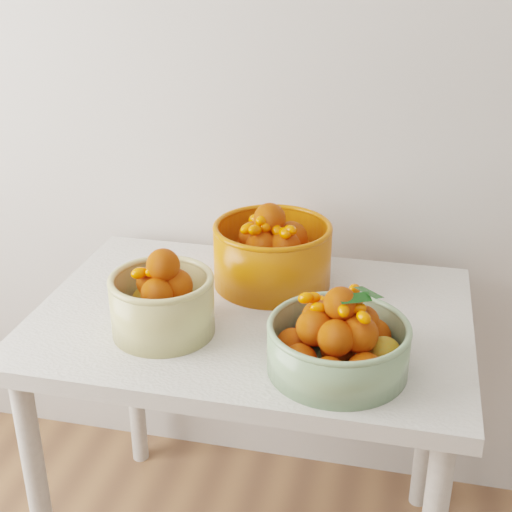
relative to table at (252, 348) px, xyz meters
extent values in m
cube|color=beige|center=(0.30, 0.40, 0.70)|extent=(4.00, 0.04, 2.70)
cube|color=silver|center=(0.00, 0.00, 0.08)|extent=(1.00, 0.70, 0.04)
cylinder|color=silver|center=(-0.44, -0.29, -0.30)|extent=(0.05, 0.05, 0.71)
cylinder|color=silver|center=(-0.44, 0.29, -0.30)|extent=(0.05, 0.05, 0.71)
cylinder|color=silver|center=(0.44, 0.29, -0.30)|extent=(0.05, 0.05, 0.71)
cylinder|color=tan|center=(-0.17, -0.12, 0.16)|extent=(0.26, 0.26, 0.13)
torus|color=tan|center=(-0.17, -0.12, 0.22)|extent=(0.27, 0.27, 0.02)
sphere|color=#D1660C|center=(-0.11, -0.12, 0.15)|extent=(0.07, 0.07, 0.07)
sphere|color=#D1660C|center=(-0.15, -0.07, 0.15)|extent=(0.08, 0.08, 0.08)
sphere|color=#D1660C|center=(-0.22, -0.09, 0.15)|extent=(0.07, 0.07, 0.07)
sphere|color=#D23B03|center=(-0.22, -0.16, 0.15)|extent=(0.08, 0.08, 0.08)
sphere|color=#D23B03|center=(-0.16, -0.18, 0.15)|extent=(0.08, 0.08, 0.08)
sphere|color=#D23B03|center=(-0.17, -0.12, 0.15)|extent=(0.07, 0.07, 0.07)
sphere|color=#D23B03|center=(-0.14, -0.11, 0.21)|extent=(0.07, 0.07, 0.07)
sphere|color=#D23B03|center=(-0.20, -0.11, 0.21)|extent=(0.07, 0.07, 0.07)
sphere|color=#D23B03|center=(-0.17, -0.16, 0.21)|extent=(0.07, 0.07, 0.07)
sphere|color=#D23B03|center=(-0.17, -0.12, 0.26)|extent=(0.07, 0.07, 0.07)
ellipsoid|color=#FF5100|center=(-0.21, -0.14, 0.24)|extent=(0.05, 0.04, 0.04)
ellipsoid|color=#FF5100|center=(-0.17, -0.12, 0.26)|extent=(0.05, 0.04, 0.04)
ellipsoid|color=#FF5100|center=(-0.16, -0.12, 0.26)|extent=(0.05, 0.04, 0.04)
ellipsoid|color=#FF5100|center=(-0.18, -0.13, 0.25)|extent=(0.05, 0.05, 0.03)
ellipsoid|color=#FF5100|center=(-0.19, -0.10, 0.26)|extent=(0.04, 0.05, 0.04)
cylinder|color=gray|center=(0.22, -0.19, 0.15)|extent=(0.30, 0.30, 0.10)
torus|color=gray|center=(0.22, -0.19, 0.20)|extent=(0.30, 0.30, 0.01)
sphere|color=#D1660C|center=(0.31, -0.19, 0.14)|extent=(0.07, 0.07, 0.07)
sphere|color=#D23B03|center=(0.28, -0.12, 0.14)|extent=(0.08, 0.08, 0.08)
sphere|color=#D23B03|center=(0.23, -0.10, 0.14)|extent=(0.07, 0.07, 0.07)
sphere|color=#D23B03|center=(0.16, -0.12, 0.14)|extent=(0.07, 0.07, 0.07)
sphere|color=#D23B03|center=(0.13, -0.19, 0.14)|extent=(0.07, 0.07, 0.07)
sphere|color=#D23B03|center=(0.15, -0.25, 0.14)|extent=(0.07, 0.07, 0.07)
sphere|color=#D23B03|center=(0.22, -0.28, 0.14)|extent=(0.07, 0.07, 0.07)
sphere|color=#D23B03|center=(0.28, -0.26, 0.14)|extent=(0.07, 0.07, 0.07)
sphere|color=#D23B03|center=(0.22, -0.19, 0.14)|extent=(0.07, 0.07, 0.07)
sphere|color=#D23B03|center=(0.26, -0.16, 0.20)|extent=(0.07, 0.07, 0.07)
sphere|color=#D23B03|center=(0.22, -0.14, 0.20)|extent=(0.07, 0.07, 0.07)
sphere|color=#D23B03|center=(0.18, -0.16, 0.20)|extent=(0.07, 0.07, 0.07)
sphere|color=#D23B03|center=(0.18, -0.21, 0.20)|extent=(0.07, 0.07, 0.07)
sphere|color=#D23B03|center=(0.22, -0.24, 0.20)|extent=(0.07, 0.07, 0.07)
sphere|color=#D23B03|center=(0.26, -0.21, 0.20)|extent=(0.07, 0.07, 0.07)
sphere|color=#D23B03|center=(0.22, -0.19, 0.25)|extent=(0.07, 0.07, 0.07)
ellipsoid|color=#FF5100|center=(0.22, -0.18, 0.21)|extent=(0.03, 0.04, 0.03)
ellipsoid|color=#FF5100|center=(0.22, -0.17, 0.25)|extent=(0.03, 0.04, 0.03)
ellipsoid|color=#FF5100|center=(0.15, -0.18, 0.25)|extent=(0.04, 0.03, 0.04)
ellipsoid|color=#FF5100|center=(0.26, -0.20, 0.24)|extent=(0.04, 0.03, 0.04)
ellipsoid|color=#FF5100|center=(0.18, -0.14, 0.22)|extent=(0.04, 0.04, 0.03)
ellipsoid|color=#FF5100|center=(0.18, -0.20, 0.24)|extent=(0.04, 0.04, 0.03)
ellipsoid|color=#FF5100|center=(0.27, -0.23, 0.25)|extent=(0.04, 0.04, 0.03)
ellipsoid|color=#FF5100|center=(0.25, -0.14, 0.23)|extent=(0.04, 0.04, 0.03)
ellipsoid|color=#FF5100|center=(0.22, -0.16, 0.23)|extent=(0.03, 0.04, 0.04)
ellipsoid|color=#FF5100|center=(0.21, -0.19, 0.23)|extent=(0.04, 0.04, 0.03)
ellipsoid|color=#FF5100|center=(0.24, -0.12, 0.25)|extent=(0.04, 0.04, 0.04)
ellipsoid|color=#FF5100|center=(0.16, -0.17, 0.24)|extent=(0.04, 0.03, 0.03)
ellipsoid|color=#FF5100|center=(0.23, -0.22, 0.25)|extent=(0.03, 0.04, 0.03)
ellipsoid|color=#FF5100|center=(0.22, -0.19, 0.22)|extent=(0.05, 0.04, 0.04)
ellipsoid|color=#FF5100|center=(0.25, -0.20, 0.21)|extent=(0.04, 0.03, 0.03)
cylinder|color=#D05208|center=(0.01, 0.16, 0.17)|extent=(0.33, 0.33, 0.15)
torus|color=#D05208|center=(0.01, 0.16, 0.25)|extent=(0.34, 0.34, 0.01)
sphere|color=#D23B03|center=(0.10, 0.16, 0.15)|extent=(0.09, 0.09, 0.09)
sphere|color=#D23B03|center=(0.07, 0.23, 0.15)|extent=(0.09, 0.09, 0.09)
sphere|color=#D23B03|center=(-0.01, 0.25, 0.15)|extent=(0.09, 0.09, 0.09)
sphere|color=#D23B03|center=(-0.06, 0.20, 0.15)|extent=(0.08, 0.08, 0.08)
sphere|color=#D23B03|center=(-0.06, 0.12, 0.15)|extent=(0.08, 0.08, 0.08)
sphere|color=#D23B03|center=(0.00, 0.08, 0.15)|extent=(0.08, 0.08, 0.08)
sphere|color=#D23B03|center=(0.07, 0.09, 0.15)|extent=(0.09, 0.09, 0.09)
sphere|color=#D23B03|center=(0.01, 0.16, 0.15)|extent=(0.08, 0.08, 0.08)
sphere|color=#D23B03|center=(0.06, 0.18, 0.21)|extent=(0.08, 0.08, 0.08)
sphere|color=#D23B03|center=(0.00, 0.21, 0.21)|extent=(0.07, 0.07, 0.07)
sphere|color=#D23B03|center=(-0.03, 0.17, 0.21)|extent=(0.08, 0.08, 0.08)
sphere|color=#D23B03|center=(0.00, 0.12, 0.21)|extent=(0.08, 0.08, 0.08)
sphere|color=#D23B03|center=(0.05, 0.13, 0.21)|extent=(0.08, 0.08, 0.08)
sphere|color=#D23B03|center=(0.01, 0.16, 0.27)|extent=(0.08, 0.08, 0.08)
ellipsoid|color=#FF5100|center=(0.02, 0.16, 0.25)|extent=(0.05, 0.05, 0.04)
ellipsoid|color=#FF5100|center=(0.00, 0.13, 0.27)|extent=(0.05, 0.05, 0.04)
ellipsoid|color=#FF5100|center=(0.03, 0.13, 0.25)|extent=(0.05, 0.05, 0.04)
ellipsoid|color=#FF5100|center=(-0.01, 0.20, 0.26)|extent=(0.05, 0.05, 0.04)
ellipsoid|color=#FF5100|center=(0.02, 0.15, 0.23)|extent=(0.05, 0.05, 0.04)
ellipsoid|color=#FF5100|center=(0.01, 0.13, 0.26)|extent=(0.04, 0.05, 0.03)
ellipsoid|color=#FF5100|center=(0.05, 0.11, 0.25)|extent=(0.05, 0.05, 0.04)
ellipsoid|color=#FF5100|center=(0.06, 0.12, 0.26)|extent=(0.05, 0.05, 0.04)
ellipsoid|color=#FF5100|center=(-0.04, 0.11, 0.26)|extent=(0.05, 0.05, 0.04)
ellipsoid|color=#FF5100|center=(-0.03, 0.19, 0.25)|extent=(0.05, 0.05, 0.05)
ellipsoid|color=#FF5100|center=(0.01, 0.16, 0.23)|extent=(0.04, 0.04, 0.03)
ellipsoid|color=#FF5100|center=(-0.02, 0.10, 0.26)|extent=(0.04, 0.05, 0.04)
camera|label=1|loc=(0.33, -1.41, 0.91)|focal=50.00mm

